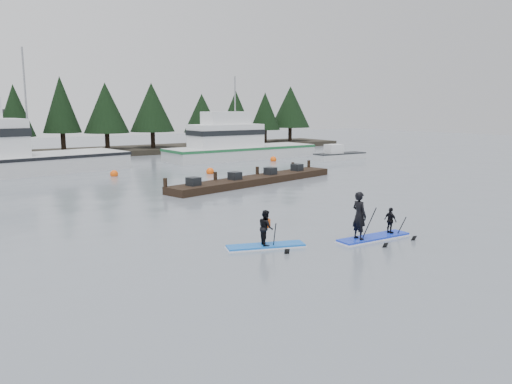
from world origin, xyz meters
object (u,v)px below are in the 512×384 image
fishing_boat_medium (238,152)px  floating_dock (256,180)px  paddleboard_solo (266,234)px  paddleboard_duo (369,223)px

fishing_boat_medium → floating_dock: fishing_boat_medium is taller
fishing_boat_medium → paddleboard_solo: (-16.49, -28.54, -0.15)m
paddleboard_duo → fishing_boat_medium: bearing=69.6°
fishing_boat_medium → floating_dock: (-7.93, -15.10, -0.43)m
fishing_boat_medium → paddleboard_duo: bearing=-114.7°
fishing_boat_medium → floating_dock: size_ratio=1.13×
floating_dock → paddleboard_solo: 15.93m
paddleboard_solo → paddleboard_duo: size_ratio=0.91×
paddleboard_solo → floating_dock: bearing=76.6°
fishing_boat_medium → floating_dock: 17.07m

